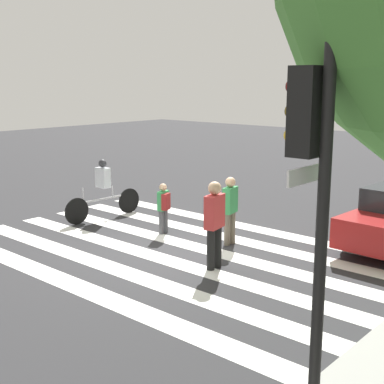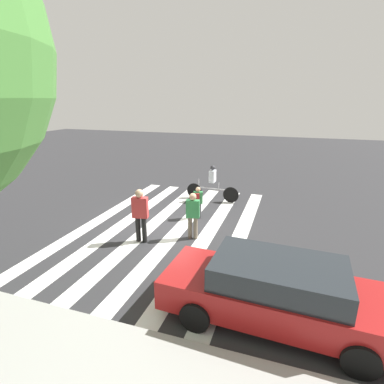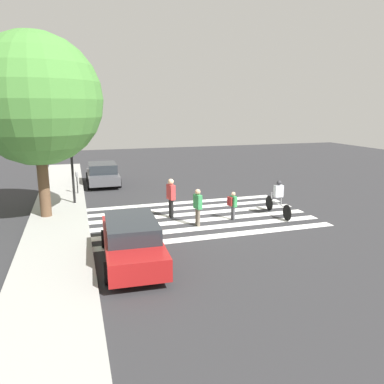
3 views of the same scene
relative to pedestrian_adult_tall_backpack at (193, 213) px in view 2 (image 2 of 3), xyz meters
name	(u,v)px [view 2 (image 2 of 3)]	position (x,y,z in m)	size (l,w,h in m)	color
ground_plane	(166,227)	(1.24, -0.56, -0.90)	(60.00, 60.00, 0.00)	#2D2D30
sidewalk_curb	(28,358)	(1.24, 5.69, -0.83)	(36.00, 2.50, 0.14)	#9E9E99
crosswalk_stripes	(166,227)	(1.24, -0.56, -0.90)	(5.99, 10.00, 0.01)	white
pedestrian_adult_tall_backpack	(193,213)	(0.00, 0.00, 0.00)	(0.47, 0.29, 1.60)	#6B6051
pedestrian_child_with_backpack	(198,200)	(0.39, -1.77, -0.16)	(0.38, 0.36, 1.27)	#4C4C51
pedestrian_adult_blue_shirt	(140,213)	(1.53, 0.77, 0.12)	(0.53, 0.32, 1.80)	black
cyclist_mid_street	(212,182)	(0.40, -4.07, -0.03)	(2.49, 0.41, 1.66)	black
car_parked_dark_suv	(277,292)	(-2.89, 3.23, -0.17)	(4.85, 2.06, 1.41)	maroon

